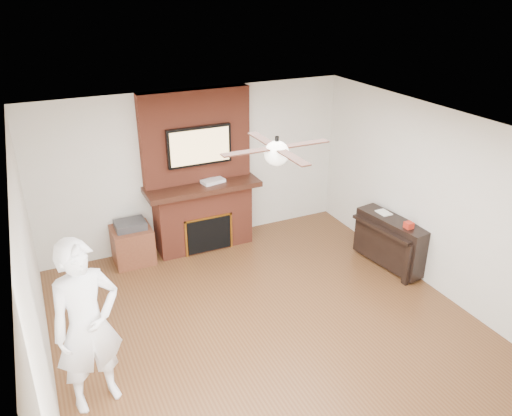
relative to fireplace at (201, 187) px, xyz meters
name	(u,v)px	position (x,y,z in m)	size (l,w,h in m)	color
room_shell	(275,244)	(0.00, -2.55, 0.25)	(5.36, 5.86, 2.86)	#4C2C16
fireplace	(201,187)	(0.00, 0.00, 0.00)	(1.78, 0.64, 2.50)	maroon
tv	(199,146)	(0.00, -0.05, 0.68)	(1.00, 0.08, 0.60)	black
ceiling_fan	(277,152)	(0.00, -2.55, 1.34)	(1.21, 1.21, 0.31)	black
person	(87,326)	(-2.10, -2.71, -0.07)	(0.68, 0.45, 1.85)	white
side_table	(132,243)	(-1.15, -0.07, -0.69)	(0.58, 0.58, 0.67)	#562918
piano	(391,241)	(2.31, -1.84, -0.58)	(0.59, 1.22, 0.86)	black
cable_box	(213,181)	(0.17, -0.10, 0.11)	(0.35, 0.20, 0.05)	silver
candle_orange	(203,246)	(-0.07, -0.19, -0.93)	(0.08, 0.08, 0.12)	#DB5419
candle_green	(203,246)	(-0.07, -0.16, -0.94)	(0.07, 0.07, 0.10)	#3B722D
candle_cream	(210,245)	(0.04, -0.19, -0.94)	(0.07, 0.07, 0.10)	beige
candle_blue	(223,242)	(0.29, -0.18, -0.95)	(0.07, 0.07, 0.09)	teal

